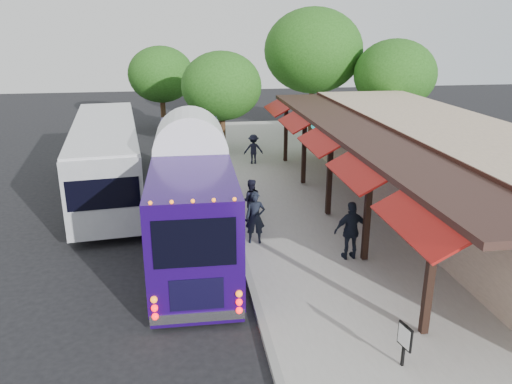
{
  "coord_description": "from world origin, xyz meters",
  "views": [
    {
      "loc": [
        -1.76,
        -13.54,
        7.26
      ],
      "look_at": [
        0.7,
        2.41,
        1.8
      ],
      "focal_mm": 35.0,
      "sensor_mm": 36.0,
      "label": 1
    }
  ],
  "objects_px": {
    "ped_a": "(255,218)",
    "sign_board": "(405,338)",
    "ped_d": "(253,149)",
    "ped_b": "(251,200)",
    "coach_bus": "(192,187)",
    "ped_c": "(351,231)",
    "city_bus": "(107,156)"
  },
  "relations": [
    {
      "from": "ped_a",
      "to": "sign_board",
      "type": "relative_size",
      "value": 1.77
    },
    {
      "from": "ped_d",
      "to": "ped_b",
      "type": "bearing_deg",
      "value": 85.06
    },
    {
      "from": "ped_b",
      "to": "ped_a",
      "type": "bearing_deg",
      "value": 89.16
    },
    {
      "from": "ped_b",
      "to": "ped_d",
      "type": "distance_m",
      "value": 8.22
    },
    {
      "from": "coach_bus",
      "to": "ped_d",
      "type": "height_order",
      "value": "coach_bus"
    },
    {
      "from": "ped_a",
      "to": "ped_c",
      "type": "distance_m",
      "value": 3.26
    },
    {
      "from": "ped_b",
      "to": "ped_d",
      "type": "relative_size",
      "value": 1.05
    },
    {
      "from": "coach_bus",
      "to": "ped_c",
      "type": "bearing_deg",
      "value": -26.71
    },
    {
      "from": "coach_bus",
      "to": "ped_c",
      "type": "xyz_separation_m",
      "value": [
        4.85,
        -2.56,
        -0.84
      ]
    },
    {
      "from": "ped_a",
      "to": "ped_b",
      "type": "relative_size",
      "value": 1.1
    },
    {
      "from": "coach_bus",
      "to": "ped_d",
      "type": "xyz_separation_m",
      "value": [
        3.49,
        9.2,
        -1.01
      ]
    },
    {
      "from": "ped_a",
      "to": "ped_b",
      "type": "xyz_separation_m",
      "value": [
        0.13,
        1.98,
        -0.09
      ]
    },
    {
      "from": "city_bus",
      "to": "ped_a",
      "type": "bearing_deg",
      "value": -55.3
    },
    {
      "from": "ped_b",
      "to": "sign_board",
      "type": "xyz_separation_m",
      "value": [
        2.07,
        -8.91,
        -0.13
      ]
    },
    {
      "from": "ped_d",
      "to": "sign_board",
      "type": "relative_size",
      "value": 1.54
    },
    {
      "from": "ped_a",
      "to": "ped_c",
      "type": "xyz_separation_m",
      "value": [
        2.8,
        -1.67,
        0.05
      ]
    },
    {
      "from": "ped_b",
      "to": "city_bus",
      "type": "bearing_deg",
      "value": -35.23
    },
    {
      "from": "ped_a",
      "to": "ped_d",
      "type": "relative_size",
      "value": 1.15
    },
    {
      "from": "city_bus",
      "to": "ped_c",
      "type": "height_order",
      "value": "city_bus"
    },
    {
      "from": "coach_bus",
      "to": "ped_c",
      "type": "relative_size",
      "value": 5.99
    },
    {
      "from": "coach_bus",
      "to": "city_bus",
      "type": "distance_m",
      "value": 6.61
    },
    {
      "from": "ped_c",
      "to": "ped_d",
      "type": "height_order",
      "value": "ped_c"
    },
    {
      "from": "city_bus",
      "to": "sign_board",
      "type": "relative_size",
      "value": 11.92
    },
    {
      "from": "ped_b",
      "to": "ped_c",
      "type": "xyz_separation_m",
      "value": [
        2.67,
        -3.65,
        0.13
      ]
    },
    {
      "from": "ped_b",
      "to": "ped_d",
      "type": "height_order",
      "value": "ped_b"
    },
    {
      "from": "ped_b",
      "to": "ped_d",
      "type": "bearing_deg",
      "value": -96.43
    },
    {
      "from": "ped_b",
      "to": "sign_board",
      "type": "height_order",
      "value": "ped_b"
    },
    {
      "from": "ped_a",
      "to": "sign_board",
      "type": "xyz_separation_m",
      "value": [
        2.2,
        -6.93,
        -0.21
      ]
    },
    {
      "from": "ped_b",
      "to": "ped_c",
      "type": "relative_size",
      "value": 0.86
    },
    {
      "from": "city_bus",
      "to": "ped_a",
      "type": "height_order",
      "value": "city_bus"
    },
    {
      "from": "ped_c",
      "to": "sign_board",
      "type": "bearing_deg",
      "value": 81.39
    },
    {
      "from": "coach_bus",
      "to": "ped_a",
      "type": "relative_size",
      "value": 6.29
    }
  ]
}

